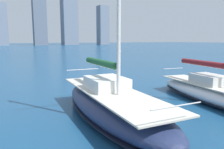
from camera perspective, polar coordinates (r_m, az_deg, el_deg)
name	(u,v)px	position (r m, az deg, el deg)	size (l,w,h in m)	color
sailboat_maroon	(215,92)	(13.82, 25.22, -4.25)	(3.72, 9.32, 9.74)	white
sailboat_forest	(111,104)	(9.92, -0.23, -7.66)	(3.33, 9.28, 9.44)	navy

